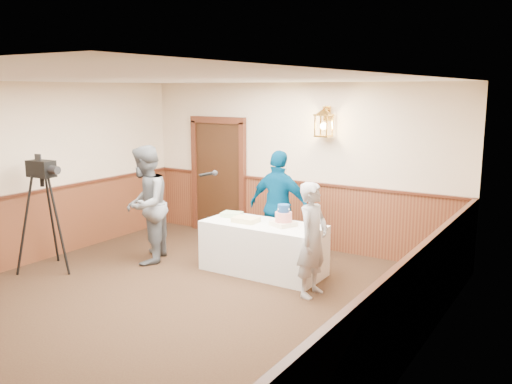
{
  "coord_description": "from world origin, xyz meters",
  "views": [
    {
      "loc": [
        4.35,
        -4.69,
        2.68
      ],
      "look_at": [
        0.33,
        1.7,
        1.25
      ],
      "focal_mm": 38.0,
      "sensor_mm": 36.0,
      "label": 1
    }
  ],
  "objects_px": {
    "display_table": "(263,248)",
    "baker": "(313,240)",
    "tv_camera_rig": "(45,222)",
    "sheet_cake_yellow": "(246,220)",
    "interviewer": "(146,205)",
    "sheet_cake_green": "(232,214)",
    "tiered_cake": "(284,217)",
    "assistant_p": "(279,206)"
  },
  "relations": [
    {
      "from": "sheet_cake_yellow",
      "to": "sheet_cake_green",
      "type": "relative_size",
      "value": 1.21
    },
    {
      "from": "assistant_p",
      "to": "tv_camera_rig",
      "type": "bearing_deg",
      "value": 39.57
    },
    {
      "from": "interviewer",
      "to": "display_table",
      "type": "bearing_deg",
      "value": 79.88
    },
    {
      "from": "interviewer",
      "to": "assistant_p",
      "type": "height_order",
      "value": "interviewer"
    },
    {
      "from": "baker",
      "to": "assistant_p",
      "type": "xyz_separation_m",
      "value": [
        -1.1,
        1.04,
        0.12
      ]
    },
    {
      "from": "sheet_cake_yellow",
      "to": "tiered_cake",
      "type": "bearing_deg",
      "value": 10.22
    },
    {
      "from": "interviewer",
      "to": "tv_camera_rig",
      "type": "bearing_deg",
      "value": -69.09
    },
    {
      "from": "assistant_p",
      "to": "interviewer",
      "type": "bearing_deg",
      "value": 33.74
    },
    {
      "from": "sheet_cake_green",
      "to": "baker",
      "type": "xyz_separation_m",
      "value": [
        1.65,
        -0.53,
        -0.03
      ]
    },
    {
      "from": "assistant_p",
      "to": "tv_camera_rig",
      "type": "distance_m",
      "value": 3.53
    },
    {
      "from": "sheet_cake_yellow",
      "to": "interviewer",
      "type": "distance_m",
      "value": 1.63
    },
    {
      "from": "tiered_cake",
      "to": "baker",
      "type": "height_order",
      "value": "baker"
    },
    {
      "from": "interviewer",
      "to": "assistant_p",
      "type": "xyz_separation_m",
      "value": [
        1.73,
        1.16,
        -0.04
      ]
    },
    {
      "from": "sheet_cake_green",
      "to": "tv_camera_rig",
      "type": "relative_size",
      "value": 0.18
    },
    {
      "from": "tiered_cake",
      "to": "interviewer",
      "type": "height_order",
      "value": "interviewer"
    },
    {
      "from": "sheet_cake_green",
      "to": "tv_camera_rig",
      "type": "bearing_deg",
      "value": -141.09
    },
    {
      "from": "display_table",
      "to": "baker",
      "type": "relative_size",
      "value": 1.19
    },
    {
      "from": "display_table",
      "to": "baker",
      "type": "bearing_deg",
      "value": -22.99
    },
    {
      "from": "display_table",
      "to": "interviewer",
      "type": "relative_size",
      "value": 0.98
    },
    {
      "from": "display_table",
      "to": "tiered_cake",
      "type": "bearing_deg",
      "value": 6.14
    },
    {
      "from": "tiered_cake",
      "to": "interviewer",
      "type": "bearing_deg",
      "value": -164.68
    },
    {
      "from": "display_table",
      "to": "tv_camera_rig",
      "type": "xyz_separation_m",
      "value": [
        -2.8,
        -1.64,
        0.37
      ]
    },
    {
      "from": "tv_camera_rig",
      "to": "sheet_cake_yellow",
      "type": "bearing_deg",
      "value": 28.48
    },
    {
      "from": "sheet_cake_green",
      "to": "interviewer",
      "type": "height_order",
      "value": "interviewer"
    },
    {
      "from": "sheet_cake_green",
      "to": "baker",
      "type": "height_order",
      "value": "baker"
    },
    {
      "from": "sheet_cake_yellow",
      "to": "sheet_cake_green",
      "type": "distance_m",
      "value": 0.41
    },
    {
      "from": "display_table",
      "to": "interviewer",
      "type": "bearing_deg",
      "value": -163.11
    },
    {
      "from": "baker",
      "to": "assistant_p",
      "type": "height_order",
      "value": "assistant_p"
    },
    {
      "from": "display_table",
      "to": "sheet_cake_yellow",
      "type": "bearing_deg",
      "value": -164.88
    },
    {
      "from": "baker",
      "to": "interviewer",
      "type": "bearing_deg",
      "value": 94.64
    },
    {
      "from": "baker",
      "to": "sheet_cake_green",
      "type": "bearing_deg",
      "value": 74.37
    },
    {
      "from": "tiered_cake",
      "to": "sheet_cake_green",
      "type": "xyz_separation_m",
      "value": [
        -0.95,
        0.07,
        -0.09
      ]
    },
    {
      "from": "display_table",
      "to": "tv_camera_rig",
      "type": "bearing_deg",
      "value": -149.55
    },
    {
      "from": "tiered_cake",
      "to": "tv_camera_rig",
      "type": "bearing_deg",
      "value": -151.7
    },
    {
      "from": "sheet_cake_green",
      "to": "tiered_cake",
      "type": "bearing_deg",
      "value": -4.05
    },
    {
      "from": "sheet_cake_green",
      "to": "assistant_p",
      "type": "distance_m",
      "value": 0.76
    },
    {
      "from": "display_table",
      "to": "sheet_cake_yellow",
      "type": "height_order",
      "value": "sheet_cake_yellow"
    },
    {
      "from": "assistant_p",
      "to": "sheet_cake_yellow",
      "type": "bearing_deg",
      "value": 75.15
    },
    {
      "from": "sheet_cake_yellow",
      "to": "sheet_cake_green",
      "type": "bearing_deg",
      "value": 155.29
    },
    {
      "from": "display_table",
      "to": "interviewer",
      "type": "height_order",
      "value": "interviewer"
    },
    {
      "from": "display_table",
      "to": "baker",
      "type": "distance_m",
      "value": 1.17
    },
    {
      "from": "interviewer",
      "to": "baker",
      "type": "distance_m",
      "value": 2.84
    }
  ]
}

